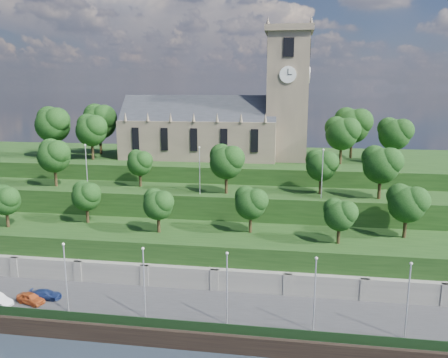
# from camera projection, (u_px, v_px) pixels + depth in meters

# --- Properties ---
(ground) EXTENTS (320.00, 320.00, 0.00)m
(ground) POSITION_uv_depth(u_px,v_px,m) (156.00, 346.00, 50.71)
(ground) COLOR #1B242C
(ground) RESTS_ON ground
(promenade) EXTENTS (160.00, 12.00, 2.00)m
(promenade) POSITION_uv_depth(u_px,v_px,m) (170.00, 313.00, 56.32)
(promenade) COLOR #2D2D30
(promenade) RESTS_ON ground
(quay_wall) EXTENTS (160.00, 0.50, 2.20)m
(quay_wall) POSITION_uv_depth(u_px,v_px,m) (155.00, 338.00, 50.44)
(quay_wall) COLOR black
(quay_wall) RESTS_ON ground
(fence) EXTENTS (160.00, 0.10, 1.20)m
(fence) POSITION_uv_depth(u_px,v_px,m) (157.00, 323.00, 50.77)
(fence) COLOR black
(fence) RESTS_ON promenade
(retaining_wall) EXTENTS (160.00, 2.10, 5.00)m
(retaining_wall) POSITION_uv_depth(u_px,v_px,m) (181.00, 282.00, 61.80)
(retaining_wall) COLOR slate
(retaining_wall) RESTS_ON ground
(embankment_lower) EXTENTS (160.00, 12.00, 8.00)m
(embankment_lower) POSITION_uv_depth(u_px,v_px,m) (190.00, 256.00, 67.34)
(embankment_lower) COLOR #173411
(embankment_lower) RESTS_ON ground
(embankment_upper) EXTENTS (160.00, 10.00, 12.00)m
(embankment_upper) POSITION_uv_depth(u_px,v_px,m) (204.00, 223.00, 77.58)
(embankment_upper) COLOR #173411
(embankment_upper) RESTS_ON ground
(hilltop) EXTENTS (160.00, 32.00, 15.00)m
(hilltop) POSITION_uv_depth(u_px,v_px,m) (222.00, 188.00, 97.61)
(hilltop) COLOR #173411
(hilltop) RESTS_ON ground
(church) EXTENTS (38.60, 12.35, 27.60)m
(church) POSITION_uv_depth(u_px,v_px,m) (222.00, 122.00, 90.57)
(church) COLOR #6E5F4D
(church) RESTS_ON hilltop
(trees_lower) EXTENTS (65.91, 8.88, 7.91)m
(trees_lower) POSITION_uv_depth(u_px,v_px,m) (219.00, 202.00, 65.16)
(trees_lower) COLOR black
(trees_lower) RESTS_ON embankment_lower
(trees_upper) EXTENTS (62.56, 8.10, 8.61)m
(trees_upper) POSITION_uv_depth(u_px,v_px,m) (221.00, 160.00, 73.71)
(trees_upper) COLOR black
(trees_upper) RESTS_ON embankment_upper
(trees_hilltop) EXTENTS (76.80, 16.69, 11.15)m
(trees_hilltop) POSITION_uv_depth(u_px,v_px,m) (199.00, 125.00, 90.30)
(trees_hilltop) COLOR black
(trees_hilltop) RESTS_ON hilltop
(lamp_posts_promenade) EXTENTS (60.36, 0.36, 9.12)m
(lamp_posts_promenade) POSITION_uv_depth(u_px,v_px,m) (144.00, 278.00, 51.97)
(lamp_posts_promenade) COLOR #B2B2B7
(lamp_posts_promenade) RESTS_ON promenade
(lamp_posts_upper) EXTENTS (40.36, 0.36, 8.06)m
(lamp_posts_upper) POSITION_uv_depth(u_px,v_px,m) (200.00, 167.00, 72.52)
(lamp_posts_upper) COLOR #B2B2B7
(lamp_posts_upper) RESTS_ON embankment_upper
(car_left) EXTENTS (4.31, 2.75, 1.37)m
(car_left) POSITION_uv_depth(u_px,v_px,m) (31.00, 298.00, 56.60)
(car_left) COLOR #AD471C
(car_left) RESTS_ON promenade
(car_right) EXTENTS (4.45, 2.25, 1.24)m
(car_right) POSITION_uv_depth(u_px,v_px,m) (45.00, 295.00, 57.76)
(car_right) COLOR navy
(car_right) RESTS_ON promenade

